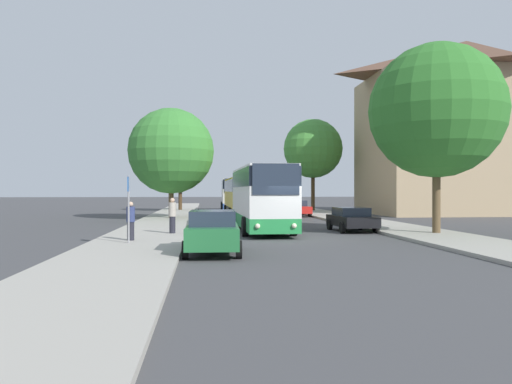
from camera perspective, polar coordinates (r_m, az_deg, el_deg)
ground_plane at (r=23.66m, az=4.30°, el=-5.38°), size 300.00×300.00×0.00m
sidewalk_left at (r=23.45m, az=-12.86°, el=-5.26°), size 4.00×120.00×0.15m
sidewalk_right at (r=25.83m, az=19.82°, el=-4.76°), size 4.00×120.00×0.15m
building_right_background at (r=53.24m, az=22.93°, el=6.82°), size 18.92×11.90×16.91m
bus_front at (r=27.91m, az=0.61°, el=-0.64°), size 2.88×10.21×3.56m
bus_middle at (r=40.87m, az=-1.40°, el=-0.58°), size 2.98×11.06×3.26m
bus_rear at (r=54.77m, az=-2.57°, el=-0.26°), size 2.95×10.29×3.50m
parked_car_left_curb at (r=17.99m, az=-4.97°, el=-4.55°), size 2.10×4.01×1.58m
parked_car_right_near at (r=28.46m, az=10.87°, el=-3.01°), size 2.15×4.05×1.34m
parked_car_right_far at (r=44.33m, az=4.52°, el=-1.82°), size 2.26×4.59×1.41m
bus_stop_sign at (r=21.00m, az=-14.36°, el=-1.04°), size 0.08×0.45×2.75m
pedestrian_waiting_near at (r=22.11m, az=-14.13°, el=-3.22°), size 0.36×0.36×1.66m
pedestrian_waiting_far at (r=25.34m, az=-9.53°, el=-2.65°), size 0.36×0.36×1.77m
tree_left_near at (r=55.77m, az=-8.65°, el=2.66°), size 4.87×4.87×6.99m
tree_left_far at (r=39.93m, az=-9.68°, el=4.64°), size 6.73×6.73×8.62m
tree_right_near at (r=27.17m, az=19.93°, el=8.71°), size 6.80×6.80×9.59m
tree_right_mid at (r=54.00m, az=6.53°, el=4.94°), size 6.32×6.32×9.79m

